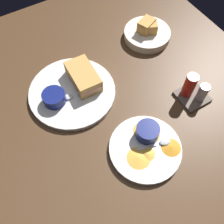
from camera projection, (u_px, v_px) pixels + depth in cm
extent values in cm
cube|color=#4C331E|center=(103.00, 100.00, 83.05)|extent=(110.00, 110.00, 3.00)
cylinder|color=silver|center=(72.00, 92.00, 81.93)|extent=(27.83, 27.83, 1.60)
cube|color=tan|center=(83.00, 77.00, 81.12)|extent=(13.30, 8.12, 4.80)
cube|color=#DB938E|center=(83.00, 77.00, 81.12)|extent=(13.53, 7.52, 0.80)
cylinder|color=navy|center=(54.00, 98.00, 77.79)|extent=(7.10, 7.10, 3.52)
cylinder|color=black|center=(53.00, 95.00, 76.62)|extent=(5.82, 5.82, 0.60)
cube|color=silver|center=(86.00, 93.00, 80.47)|extent=(2.18, 5.52, 0.40)
ellipsoid|color=silver|center=(68.00, 97.00, 79.57)|extent=(2.95, 3.66, 0.80)
cylinder|color=silver|center=(145.00, 149.00, 72.02)|extent=(20.60, 20.60, 1.60)
cylinder|color=navy|center=(147.00, 132.00, 71.63)|extent=(6.66, 6.66, 3.98)
cylinder|color=olive|center=(148.00, 129.00, 70.26)|extent=(5.46, 5.46, 0.60)
cube|color=silver|center=(147.00, 147.00, 71.17)|extent=(2.20, 5.52, 0.40)
ellipsoid|color=silver|center=(165.00, 142.00, 71.80)|extent=(2.95, 3.66, 0.80)
cone|color=gold|center=(143.00, 130.00, 73.72)|extent=(7.75, 7.75, 0.60)
cone|color=gold|center=(147.00, 154.00, 70.11)|extent=(5.91, 5.91, 0.60)
cone|color=gold|center=(150.00, 134.00, 73.13)|extent=(5.98, 5.98, 0.60)
cone|color=gold|center=(139.00, 158.00, 69.50)|extent=(7.37, 7.37, 0.60)
cone|color=orange|center=(171.00, 147.00, 71.07)|extent=(7.89, 7.89, 0.60)
cylinder|color=silver|center=(147.00, 34.00, 94.32)|extent=(17.15, 17.15, 3.00)
cube|color=tan|center=(148.00, 27.00, 91.45)|extent=(6.54, 7.30, 3.66)
cube|color=tan|center=(146.00, 26.00, 91.49)|extent=(6.38, 7.24, 4.26)
cube|color=brown|center=(192.00, 96.00, 81.44)|extent=(9.00, 9.00, 1.00)
cylinder|color=red|center=(190.00, 85.00, 77.82)|extent=(3.60, 3.60, 8.50)
cylinder|color=#B2B2B2|center=(203.00, 92.00, 78.01)|extent=(3.00, 3.00, 6.00)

